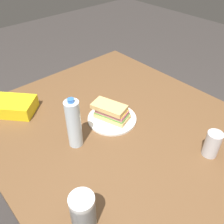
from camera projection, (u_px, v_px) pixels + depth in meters
ground_plane at (121, 210)px, 1.66m from camera, size 8.00×8.00×0.00m
dining_table at (123, 142)px, 1.25m from camera, size 1.42×1.18×0.74m
paper_plate at (112, 119)px, 1.26m from camera, size 0.25×0.25×0.01m
sandwich at (111, 112)px, 1.23m from camera, size 0.20×0.15×0.08m
chip_bag at (13, 106)px, 1.29m from camera, size 0.27×0.26×0.07m
water_bottle_tall at (74, 124)px, 1.05m from camera, size 0.06×0.06×0.25m
plastic_cup_stack at (83, 211)px, 0.79m from camera, size 0.08×0.08×0.15m
soda_can_silver at (212, 144)px, 1.04m from camera, size 0.07×0.07×0.12m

